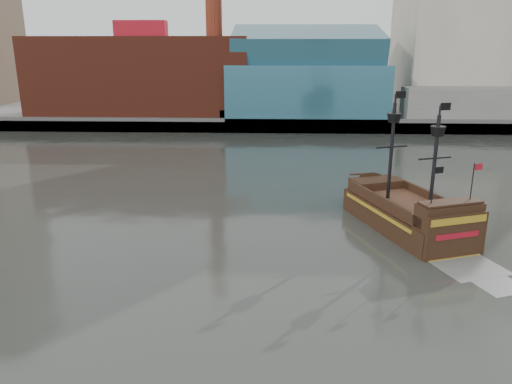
{
  "coord_description": "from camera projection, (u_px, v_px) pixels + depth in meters",
  "views": [
    {
      "loc": [
        4.39,
        -28.28,
        15.66
      ],
      "look_at": [
        2.79,
        10.86,
        4.0
      ],
      "focal_mm": 35.0,
      "sensor_mm": 36.0,
      "label": 1
    }
  ],
  "objects": [
    {
      "name": "skyline",
      "position": [
        282.0,
        0.0,
        105.49
      ],
      "size": [
        149.0,
        45.0,
        62.0
      ],
      "color": "brown",
      "rests_on": "promenade_far"
    },
    {
      "name": "seawall",
      "position": [
        252.0,
        126.0,
        91.2
      ],
      "size": [
        220.0,
        1.0,
        2.6
      ],
      "primitive_type": "cube",
      "color": "#4C4C49",
      "rests_on": "ground"
    },
    {
      "name": "pirate_ship",
      "position": [
        407.0,
        217.0,
        43.56
      ],
      "size": [
        10.35,
        17.67,
        12.69
      ],
      "rotation": [
        0.0,
        0.0,
        0.34
      ],
      "color": "black",
      "rests_on": "ground"
    },
    {
      "name": "promenade_far",
      "position": [
        258.0,
        107.0,
        119.54
      ],
      "size": [
        220.0,
        60.0,
        2.0
      ],
      "primitive_type": "cube",
      "color": "slate",
      "rests_on": "ground"
    },
    {
      "name": "ground",
      "position": [
        205.0,
        300.0,
        31.72
      ],
      "size": [
        400.0,
        400.0,
        0.0
      ],
      "primitive_type": "plane",
      "color": "#2B2E28",
      "rests_on": "ground"
    }
  ]
}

